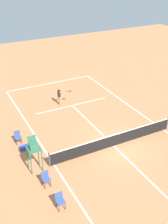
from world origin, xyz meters
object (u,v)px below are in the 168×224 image
object	(u,v)px
courtside_chair_near	(46,178)
courtside_chair_far	(60,200)
umpire_chair	(34,148)
tennis_ball	(61,116)
courtside_chair_mid	(18,137)
player_serving	(60,95)
equipment_bag	(25,147)

from	to	relation	value
courtside_chair_near	courtside_chair_far	bearing A→B (deg)	92.15
umpire_chair	courtside_chair_near	world-z (taller)	umpire_chair
tennis_ball	courtside_chair_near	world-z (taller)	courtside_chair_near
courtside_chair_mid	courtside_chair_far	bearing A→B (deg)	92.81
player_serving	equipment_bag	xyz separation A→B (m)	(4.78, 5.10, -0.81)
equipment_bag	courtside_chair_far	bearing A→B (deg)	91.15
courtside_chair_far	courtside_chair_near	bearing A→B (deg)	-87.85
umpire_chair	equipment_bag	xyz separation A→B (m)	(-0.05, -2.34, -1.46)
tennis_ball	courtside_chair_far	distance (m)	9.67
tennis_ball	umpire_chair	size ratio (longest dim) A/B	0.03
tennis_ball	courtside_chair_far	xyz separation A→B (m)	(3.85, 8.85, 0.50)
player_serving	courtside_chair_near	xyz separation A→B (m)	(4.73, 9.07, -0.43)
player_serving	courtside_chair_mid	world-z (taller)	player_serving
umpire_chair	courtside_chair_near	xyz separation A→B (m)	(-0.09, 1.63, -1.07)
courtside_chair_mid	tennis_ball	bearing A→B (deg)	-154.25
tennis_ball	umpire_chair	bearing A→B (deg)	52.97
player_serving	tennis_ball	size ratio (longest dim) A/B	23.85
courtside_chair_near	tennis_ball	bearing A→B (deg)	-119.41
umpire_chair	equipment_bag	world-z (taller)	umpire_chair
courtside_chair_mid	courtside_chair_far	size ratio (longest dim) A/B	1.00
umpire_chair	equipment_bag	distance (m)	2.76
courtside_chair_mid	equipment_bag	distance (m)	1.05
umpire_chair	tennis_ball	bearing A→B (deg)	-127.03
courtside_chair_far	equipment_bag	xyz separation A→B (m)	(0.12, -5.88, -0.38)
umpire_chair	courtside_chair_mid	distance (m)	3.48
courtside_chair_mid	equipment_bag	xyz separation A→B (m)	(-0.22, 0.96, -0.38)
courtside_chair_near	courtside_chair_mid	bearing A→B (deg)	-86.93
player_serving	courtside_chair_mid	size ratio (longest dim) A/B	1.71
player_serving	courtside_chair_mid	xyz separation A→B (m)	(4.99, 4.14, -0.43)
player_serving	courtside_chair_far	bearing A→B (deg)	-9.26
player_serving	tennis_ball	distance (m)	2.45
umpire_chair	courtside_chair_far	world-z (taller)	umpire_chair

